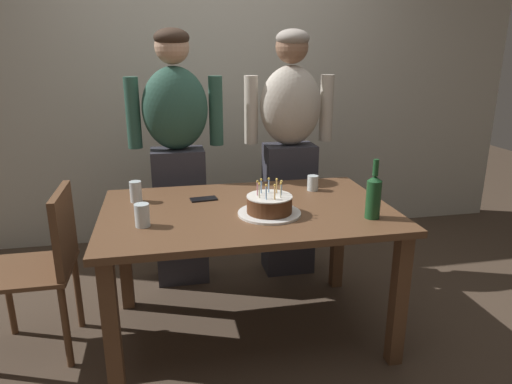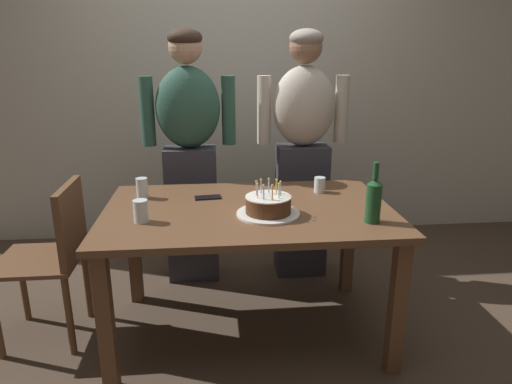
# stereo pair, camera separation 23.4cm
# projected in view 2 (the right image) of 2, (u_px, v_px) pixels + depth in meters

# --- Properties ---
(ground_plane) EXTENTS (10.00, 10.00, 0.00)m
(ground_plane) POSITION_uv_depth(u_px,v_px,m) (249.00, 330.00, 2.63)
(ground_plane) COLOR #47382B
(back_wall) EXTENTS (5.20, 0.10, 2.60)m
(back_wall) POSITION_uv_depth(u_px,v_px,m) (232.00, 80.00, 3.72)
(back_wall) COLOR beige
(back_wall) RESTS_ON ground_plane
(dining_table) EXTENTS (1.50, 0.96, 0.74)m
(dining_table) POSITION_uv_depth(u_px,v_px,m) (248.00, 225.00, 2.44)
(dining_table) COLOR brown
(dining_table) RESTS_ON ground_plane
(birthday_cake) EXTENTS (0.32, 0.32, 0.18)m
(birthday_cake) POSITION_uv_depth(u_px,v_px,m) (268.00, 206.00, 2.30)
(birthday_cake) COLOR white
(birthday_cake) RESTS_ON dining_table
(water_glass_near) EXTENTS (0.07, 0.07, 0.11)m
(water_glass_near) POSITION_uv_depth(u_px,v_px,m) (141.00, 211.00, 2.20)
(water_glass_near) COLOR silver
(water_glass_near) RESTS_ON dining_table
(water_glass_far) EXTENTS (0.06, 0.06, 0.11)m
(water_glass_far) POSITION_uv_depth(u_px,v_px,m) (142.00, 188.00, 2.55)
(water_glass_far) COLOR silver
(water_glass_far) RESTS_ON dining_table
(water_glass_side) EXTENTS (0.06, 0.06, 0.09)m
(water_glass_side) POSITION_uv_depth(u_px,v_px,m) (320.00, 185.00, 2.66)
(water_glass_side) COLOR silver
(water_glass_side) RESTS_ON dining_table
(wine_bottle) EXTENTS (0.07, 0.07, 0.30)m
(wine_bottle) POSITION_uv_depth(u_px,v_px,m) (374.00, 199.00, 2.18)
(wine_bottle) COLOR #194723
(wine_bottle) RESTS_ON dining_table
(cell_phone) EXTENTS (0.15, 0.09, 0.01)m
(cell_phone) POSITION_uv_depth(u_px,v_px,m) (208.00, 197.00, 2.57)
(cell_phone) COLOR black
(cell_phone) RESTS_ON dining_table
(person_man_bearded) EXTENTS (0.61, 0.27, 1.66)m
(person_man_bearded) POSITION_uv_depth(u_px,v_px,m) (190.00, 155.00, 3.02)
(person_man_bearded) COLOR #33333D
(person_man_bearded) RESTS_ON ground_plane
(person_woman_cardigan) EXTENTS (0.61, 0.27, 1.66)m
(person_woman_cardigan) POSITION_uv_depth(u_px,v_px,m) (303.00, 152.00, 3.09)
(person_woman_cardigan) COLOR #33333D
(person_woman_cardigan) RESTS_ON ground_plane
(dining_chair) EXTENTS (0.42, 0.42, 0.87)m
(dining_chair) POSITION_uv_depth(u_px,v_px,m) (55.00, 250.00, 2.44)
(dining_chair) COLOR brown
(dining_chair) RESTS_ON ground_plane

